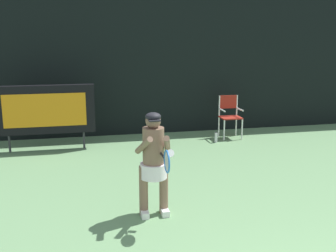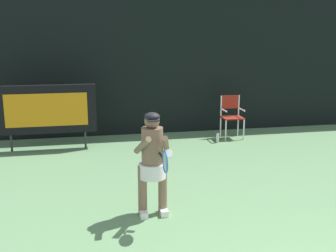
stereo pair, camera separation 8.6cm
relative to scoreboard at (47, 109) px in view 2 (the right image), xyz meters
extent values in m
cube|color=black|center=(2.97, 1.16, 0.85)|extent=(18.00, 0.12, 3.60)
cube|color=black|center=(0.00, 0.00, 0.00)|extent=(2.20, 0.20, 1.10)
cube|color=orange|center=(0.00, -0.10, 0.00)|extent=(1.80, 0.01, 0.75)
cylinder|color=#2D2D33|center=(-0.83, 0.00, -0.75)|extent=(0.05, 0.05, 0.40)
cylinder|color=#2D2D33|center=(0.83, 0.00, -0.75)|extent=(0.05, 0.05, 0.40)
cylinder|color=white|center=(4.28, -0.04, -0.69)|extent=(0.04, 0.04, 0.52)
cylinder|color=white|center=(4.76, -0.04, -0.69)|extent=(0.04, 0.04, 0.52)
cylinder|color=white|center=(4.28, 0.37, -0.69)|extent=(0.04, 0.04, 0.52)
cylinder|color=white|center=(4.76, 0.37, -0.69)|extent=(0.04, 0.04, 0.52)
cube|color=maroon|center=(4.52, 0.17, -0.41)|extent=(0.52, 0.44, 0.03)
cylinder|color=white|center=(4.28, 0.37, -0.15)|extent=(0.04, 0.04, 0.56)
cylinder|color=white|center=(4.76, 0.37, -0.15)|extent=(0.04, 0.04, 0.56)
cube|color=maroon|center=(4.52, 0.37, -0.04)|extent=(0.48, 0.02, 0.34)
cylinder|color=white|center=(4.28, 0.17, -0.21)|extent=(0.04, 0.44, 0.04)
cylinder|color=white|center=(4.76, 0.17, -0.21)|extent=(0.04, 0.44, 0.04)
cylinder|color=silver|center=(4.01, -0.19, -0.83)|extent=(0.07, 0.07, 0.24)
cylinder|color=black|center=(4.01, -0.19, -0.69)|extent=(0.03, 0.03, 0.03)
cube|color=white|center=(1.62, -3.94, -0.90)|extent=(0.11, 0.26, 0.09)
cube|color=white|center=(1.92, -3.94, -0.90)|extent=(0.11, 0.26, 0.09)
cylinder|color=brown|center=(1.62, -3.89, -0.57)|extent=(0.13, 0.13, 0.75)
cylinder|color=brown|center=(1.92, -3.89, -0.57)|extent=(0.13, 0.13, 0.75)
cylinder|color=white|center=(1.77, -3.89, -0.27)|extent=(0.39, 0.39, 0.22)
cylinder|color=brown|center=(1.77, -3.89, 0.09)|extent=(0.31, 0.31, 0.56)
sphere|color=brown|center=(1.77, -3.89, 0.46)|extent=(0.22, 0.22, 0.22)
ellipsoid|color=black|center=(1.77, -3.89, 0.52)|extent=(0.22, 0.22, 0.12)
cube|color=black|center=(1.77, -3.99, 0.49)|extent=(0.17, 0.12, 0.02)
cylinder|color=brown|center=(1.61, -4.06, 0.16)|extent=(0.20, 0.49, 0.35)
cylinder|color=brown|center=(1.94, -4.06, 0.16)|extent=(0.20, 0.49, 0.35)
cylinder|color=white|center=(1.96, -4.17, 0.06)|extent=(0.13, 0.12, 0.12)
cylinder|color=black|center=(1.86, -4.11, 0.02)|extent=(0.03, 0.28, 0.03)
torus|color=blue|center=(1.86, -4.41, 0.02)|extent=(0.02, 0.31, 0.31)
ellipsoid|color=silver|center=(1.86, -4.41, 0.02)|extent=(0.01, 0.26, 0.26)
camera|label=1|loc=(0.78, -9.38, 1.64)|focal=43.27mm
camera|label=2|loc=(0.87, -9.40, 1.64)|focal=43.27mm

